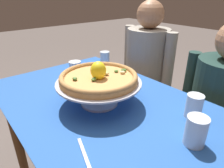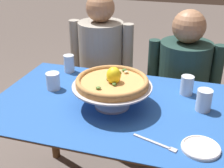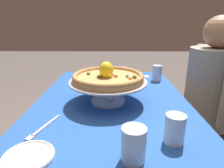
% 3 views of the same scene
% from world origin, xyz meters
% --- Properties ---
extents(dining_table, '(1.33, 0.84, 0.76)m').
position_xyz_m(dining_table, '(0.00, 0.00, 0.65)').
color(dining_table, brown).
rests_on(dining_table, ground).
extents(pizza_stand, '(0.41, 0.41, 0.12)m').
position_xyz_m(pizza_stand, '(-0.01, -0.02, 0.85)').
color(pizza_stand, '#B7B7C1').
rests_on(pizza_stand, dining_table).
extents(pizza, '(0.37, 0.37, 0.10)m').
position_xyz_m(pizza, '(-0.01, -0.02, 0.90)').
color(pizza, tan).
rests_on(pizza, pizza_stand).
extents(water_glass_back_left, '(0.07, 0.07, 0.11)m').
position_xyz_m(water_glass_back_left, '(-0.41, 0.33, 0.81)').
color(water_glass_back_left, silver).
rests_on(water_glass_back_left, dining_table).
extents(water_glass_side_right, '(0.08, 0.08, 0.11)m').
position_xyz_m(water_glass_side_right, '(0.45, 0.07, 0.81)').
color(water_glass_side_right, silver).
rests_on(water_glass_side_right, dining_table).
extents(water_glass_back_right, '(0.07, 0.07, 0.11)m').
position_xyz_m(water_glass_back_right, '(0.35, 0.23, 0.81)').
color(water_glass_back_right, silver).
rests_on(water_glass_back_right, dining_table).
extents(water_glass_side_left, '(0.08, 0.08, 0.10)m').
position_xyz_m(water_glass_side_left, '(-0.40, 0.07, 0.80)').
color(water_glass_side_left, white).
rests_on(water_glass_side_left, dining_table).
extents(dinner_fork, '(0.20, 0.08, 0.01)m').
position_xyz_m(dinner_fork, '(0.27, -0.28, 0.76)').
color(dinner_fork, '#B7B7C1').
rests_on(dinner_fork, dining_table).
extents(sugar_packet, '(0.06, 0.05, 0.00)m').
position_xyz_m(sugar_packet, '(-0.51, 0.27, 0.76)').
color(sugar_packet, white).
rests_on(sugar_packet, dining_table).
extents(diner_left, '(0.49, 0.34, 1.22)m').
position_xyz_m(diner_left, '(-0.31, 0.69, 0.59)').
color(diner_left, maroon).
rests_on(diner_left, ground).
extents(diner_right, '(0.52, 0.37, 1.14)m').
position_xyz_m(diner_right, '(0.31, 0.68, 0.56)').
color(diner_right, '#1E3833').
rests_on(diner_right, ground).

